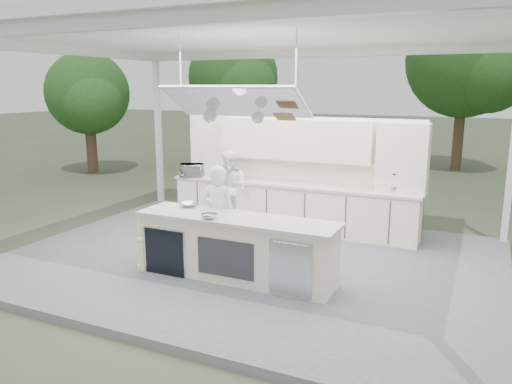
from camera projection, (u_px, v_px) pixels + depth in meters
The scene contains 12 objects.
ground at pixel (251, 264), 8.46m from camera, with size 90.00×90.00×0.00m, color #404C34.
stage_deck at pixel (251, 261), 8.45m from camera, with size 8.00×6.00×0.12m, color slate.
tent at pixel (250, 36), 7.68m from camera, with size 8.20×6.20×3.86m.
demo_island at pixel (235, 248), 7.45m from camera, with size 3.10×0.79×0.95m.
back_counter at pixel (291, 206), 10.02m from camera, with size 5.08×0.72×0.95m.
back_wall_unit at pixel (317, 158), 9.82m from camera, with size 5.05×0.48×2.25m.
tree_cluster at pixel (373, 76), 16.51m from camera, with size 19.55×9.40×5.85m.
head_chef at pixel (219, 216), 7.97m from camera, with size 0.59×0.39×1.62m, color white.
sous_chef at pixel (231, 189), 10.14m from camera, with size 0.76×0.59×1.57m, color white.
toaster_oven at pixel (192, 170), 10.62m from camera, with size 0.49×0.33×0.27m, color silver.
bowl_large at pixel (189, 205), 7.98m from camera, with size 0.27×0.27×0.07m, color silver.
bowl_small at pixel (209, 216), 7.26m from camera, with size 0.24×0.24×0.07m, color #B1B3B8.
Camera 1 is at (3.47, -7.23, 2.96)m, focal length 35.00 mm.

